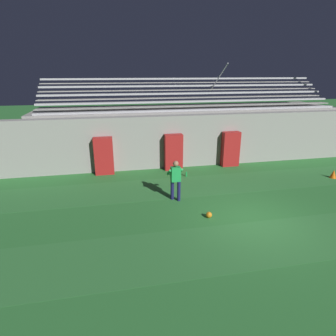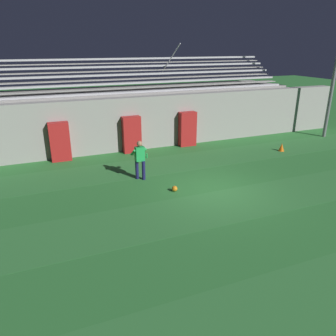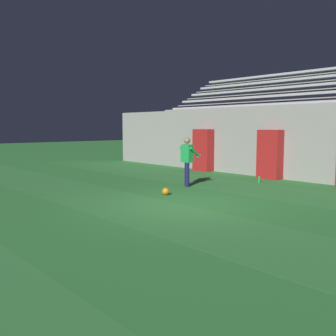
% 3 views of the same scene
% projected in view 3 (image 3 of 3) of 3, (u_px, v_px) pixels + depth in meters
% --- Properties ---
extents(ground_plane, '(80.00, 80.00, 0.00)m').
position_uv_depth(ground_plane, '(187.00, 205.00, 10.23)').
color(ground_plane, '#2D7533').
extents(turf_stripe_mid, '(28.00, 2.37, 0.01)m').
position_uv_depth(turf_stripe_mid, '(150.00, 212.00, 9.42)').
color(turf_stripe_mid, '#337A38').
rests_on(turf_stripe_mid, ground).
extents(turf_stripe_far, '(28.00, 2.37, 0.01)m').
position_uv_depth(turf_stripe_far, '(267.00, 190.00, 12.51)').
color(turf_stripe_far, '#337A38').
rests_on(turf_stripe_far, ground).
extents(back_wall, '(24.00, 0.60, 2.80)m').
position_uv_depth(back_wall, '(316.00, 144.00, 14.31)').
color(back_wall, '#999691').
rests_on(back_wall, ground).
extents(padding_pillar_gate_left, '(0.94, 0.44, 1.90)m').
position_uv_depth(padding_pillar_gate_left, '(270.00, 154.00, 15.21)').
color(padding_pillar_gate_left, '#B21E1E').
rests_on(padding_pillar_gate_left, ground).
extents(padding_pillar_far_left, '(0.94, 0.44, 1.90)m').
position_uv_depth(padding_pillar_far_left, '(203.00, 150.00, 17.90)').
color(padding_pillar_far_left, '#B21E1E').
rests_on(padding_pillar_far_left, ground).
extents(goalkeeper, '(0.59, 0.57, 1.67)m').
position_uv_depth(goalkeeper, '(187.00, 158.00, 13.34)').
color(goalkeeper, '#19194C').
rests_on(goalkeeper, ground).
extents(soccer_ball, '(0.22, 0.22, 0.22)m').
position_uv_depth(soccer_ball, '(166.00, 191.00, 11.68)').
color(soccer_ball, orange).
rests_on(soccer_ball, ground).
extents(water_bottle, '(0.07, 0.07, 0.24)m').
position_uv_depth(water_bottle, '(259.00, 179.00, 14.21)').
color(water_bottle, green).
rests_on(water_bottle, ground).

